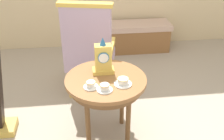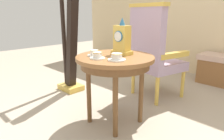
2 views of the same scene
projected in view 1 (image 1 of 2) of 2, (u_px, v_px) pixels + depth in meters
The scene contains 8 objects.
ground_plane at pixel (114, 137), 2.66m from camera, with size 10.00×10.00×0.00m, color tan.
side_table at pixel (106, 86), 2.39m from camera, with size 0.71×0.71×0.66m.
teacup_left at pixel (91, 85), 2.21m from camera, with size 0.12×0.12×0.06m.
teacup_right at pixel (105, 88), 2.17m from camera, with size 0.13×0.13×0.06m.
teacup_center at pixel (123, 82), 2.25m from camera, with size 0.15×0.15×0.06m.
mantel_clock at pixel (103, 59), 2.37m from camera, with size 0.19×0.11×0.34m.
armchair at pixel (89, 48), 3.04m from camera, with size 0.64×0.63×1.14m.
window_bench at pixel (132, 37), 4.29m from camera, with size 1.17×0.40×0.44m.
Camera 1 is at (-0.26, -1.98, 1.88)m, focal length 43.82 mm.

